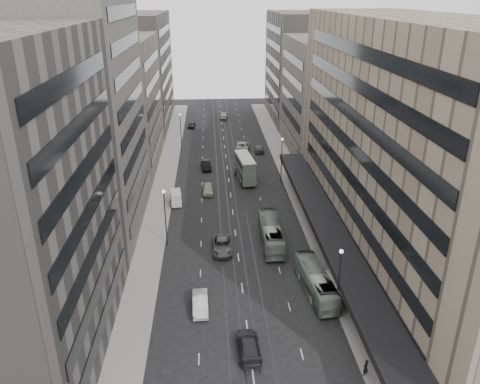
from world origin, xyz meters
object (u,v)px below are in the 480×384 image
object	(u,v)px
bus_near	(316,282)
sedan_2	(222,245)
double_decker	(245,168)
sedan_1	(200,303)
panel_van	(176,198)
pedestrian	(366,368)
vw_microbus	(326,291)
bus_far	(271,233)

from	to	relation	value
bus_near	sedan_2	world-z (taller)	bus_near
bus_near	sedan_2	bearing A→B (deg)	-49.64
sedan_2	double_decker	bearing A→B (deg)	78.49
sedan_1	sedan_2	world-z (taller)	sedan_2
sedan_1	bus_near	bearing A→B (deg)	7.82
panel_van	pedestrian	xyz separation A→B (m)	(19.40, -39.15, -0.27)
double_decker	panel_van	size ratio (longest dim) A/B	2.33
vw_microbus	panel_van	bearing A→B (deg)	121.78
bus_near	bus_far	distance (m)	12.60
bus_far	sedan_1	size ratio (longest dim) A/B	2.36
sedan_2	vw_microbus	bearing A→B (deg)	-47.88
vw_microbus	bus_far	bearing A→B (deg)	105.95
double_decker	sedan_1	size ratio (longest dim) A/B	1.85
vw_microbus	pedestrian	bearing A→B (deg)	-86.56
sedan_1	pedestrian	xyz separation A→B (m)	(15.12, -10.92, 0.21)
bus_far	panel_van	xyz separation A→B (m)	(-13.97, 13.92, -0.31)
bus_far	sedan_2	distance (m)	7.08
double_decker	pedestrian	size ratio (longest dim) A/B	5.24
panel_van	sedan_1	xyz separation A→B (m)	(4.28, -28.23, -0.48)
sedan_2	pedestrian	bearing A→B (deg)	-62.83
vw_microbus	pedestrian	distance (m)	11.32
bus_near	panel_van	world-z (taller)	bus_near
bus_near	double_decker	xyz separation A→B (m)	(-5.49, 36.04, 1.07)
bus_far	vw_microbus	world-z (taller)	bus_far
bus_far	vw_microbus	size ratio (longest dim) A/B	2.29
bus_near	sedan_2	size ratio (longest dim) A/B	1.87
bus_far	bus_near	bearing A→B (deg)	108.30
vw_microbus	double_decker	bearing A→B (deg)	97.63
bus_far	sedan_1	xyz separation A→B (m)	(-9.70, -14.32, -0.79)
bus_far	sedan_1	world-z (taller)	bus_far
bus_near	double_decker	distance (m)	36.47
double_decker	bus_near	bearing A→B (deg)	-88.11
pedestrian	vw_microbus	bearing A→B (deg)	-119.31
bus_far	double_decker	world-z (taller)	double_decker
bus_near	sedan_1	bearing A→B (deg)	4.55
panel_van	sedan_1	distance (m)	28.56
sedan_2	pedestrian	size ratio (longest dim) A/B	3.37
pedestrian	bus_near	bearing A→B (deg)	-117.05
bus_far	pedestrian	size ratio (longest dim) A/B	6.68
bus_near	pedestrian	world-z (taller)	bus_near
vw_microbus	panel_van	world-z (taller)	vw_microbus
bus_far	sedan_2	xyz separation A→B (m)	(-6.85, -1.63, -0.78)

